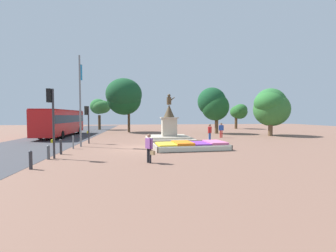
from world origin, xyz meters
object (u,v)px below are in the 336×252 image
(pedestrian_crossing_plaza, at_px, (221,129))
(kerb_bollard_mid_b, at_px, (61,146))
(kerb_bollard_north, at_px, (73,142))
(traffic_light_mid_block, at_px, (87,118))
(kerb_bollard_mid_a, at_px, (48,152))
(banner_pole, at_px, (80,99))
(kerb_bollard_south, at_px, (31,159))
(pedestrian_near_planter, at_px, (210,131))
(statue_monument, at_px, (169,130))
(pedestrian_with_handbag, at_px, (149,147))
(traffic_light_near_crossing, at_px, (51,111))
(flower_planter, at_px, (192,146))
(city_bus, at_px, (61,121))

(pedestrian_crossing_plaza, height_order, kerb_bollard_mid_b, pedestrian_crossing_plaza)
(pedestrian_crossing_plaza, distance_m, kerb_bollard_north, 15.94)
(traffic_light_mid_block, distance_m, kerb_bollard_mid_a, 7.66)
(banner_pole, xyz_separation_m, pedestrian_crossing_plaza, (14.09, 5.72, -2.88))
(kerb_bollard_south, bearing_deg, banner_pole, 87.45)
(pedestrian_crossing_plaza, height_order, kerb_bollard_south, pedestrian_crossing_plaza)
(traffic_light_mid_block, bearing_deg, pedestrian_near_planter, -0.02)
(statue_monument, bearing_deg, banner_pole, -149.21)
(pedestrian_near_planter, xyz_separation_m, kerb_bollard_mid_b, (-11.93, -5.71, -0.47))
(banner_pole, distance_m, kerb_bollard_mid_a, 6.34)
(pedestrian_with_handbag, bearing_deg, kerb_bollard_north, 133.45)
(pedestrian_crossing_plaza, xyz_separation_m, kerb_bollard_north, (-14.38, -6.85, -0.46))
(traffic_light_near_crossing, relative_size, pedestrian_crossing_plaza, 2.40)
(flower_planter, distance_m, statue_monument, 7.34)
(city_bus, bearing_deg, kerb_bollard_mid_a, -74.12)
(traffic_light_mid_block, distance_m, kerb_bollard_south, 10.04)
(banner_pole, bearing_deg, statue_monument, 30.79)
(kerb_bollard_mid_b, bearing_deg, statue_monument, 45.29)
(pedestrian_with_handbag, distance_m, kerb_bollard_mid_a, 6.07)
(pedestrian_with_handbag, bearing_deg, traffic_light_mid_block, 119.89)
(city_bus, distance_m, kerb_bollard_mid_b, 14.29)
(pedestrian_near_planter, bearing_deg, traffic_light_near_crossing, -148.80)
(banner_pole, height_order, pedestrian_with_handbag, banner_pole)
(banner_pole, xyz_separation_m, kerb_bollard_north, (-0.29, -1.13, -3.34))
(flower_planter, distance_m, banner_pole, 9.76)
(traffic_light_near_crossing, height_order, city_bus, traffic_light_near_crossing)
(pedestrian_with_handbag, distance_m, kerb_bollard_north, 8.16)
(pedestrian_near_planter, xyz_separation_m, kerb_bollard_south, (-11.92, -9.85, -0.53))
(city_bus, distance_m, pedestrian_with_handbag, 19.74)
(kerb_bollard_mid_b, bearing_deg, banner_pole, 84.38)
(flower_planter, distance_m, traffic_light_mid_block, 10.01)
(flower_planter, xyz_separation_m, city_bus, (-13.50, 12.43, 1.61))
(pedestrian_with_handbag, distance_m, pedestrian_crossing_plaza, 15.49)
(statue_monument, xyz_separation_m, pedestrian_with_handbag, (-2.59, -11.76, -0.12))
(statue_monument, xyz_separation_m, pedestrian_near_planter, (3.67, -2.63, 0.00))
(flower_planter, bearing_deg, traffic_light_near_crossing, -164.03)
(pedestrian_near_planter, bearing_deg, kerb_bollard_south, -140.44)
(traffic_light_near_crossing, relative_size, pedestrian_near_planter, 2.38)
(kerb_bollard_mid_b, bearing_deg, pedestrian_near_planter, 25.58)
(banner_pole, xyz_separation_m, city_bus, (-4.81, 9.87, -2.01))
(city_bus, xyz_separation_m, pedestrian_near_planter, (16.39, -7.80, -0.86))
(kerb_bollard_south, relative_size, kerb_bollard_north, 0.88)
(traffic_light_mid_block, relative_size, kerb_bollard_mid_a, 4.08)
(statue_monument, distance_m, pedestrian_near_planter, 4.52)
(traffic_light_near_crossing, height_order, traffic_light_mid_block, traffic_light_near_crossing)
(city_bus, distance_m, pedestrian_crossing_plaza, 19.37)
(city_bus, xyz_separation_m, kerb_bollard_mid_b, (4.45, -13.51, -1.33))
(statue_monument, distance_m, pedestrian_crossing_plaza, 6.27)
(traffic_light_mid_block, bearing_deg, banner_pole, -91.91)
(kerb_bollard_south, bearing_deg, pedestrian_with_handbag, 7.32)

